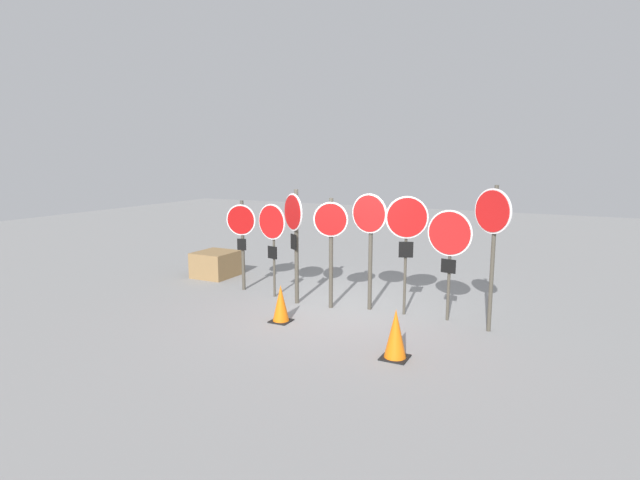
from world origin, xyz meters
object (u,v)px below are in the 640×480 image
at_px(stop_sign_1, 272,228).
at_px(stop_sign_4, 370,228).
at_px(storage_crate, 216,264).
at_px(traffic_cone_1, 281,304).
at_px(stop_sign_3, 331,234).
at_px(traffic_cone_0, 395,334).
at_px(stop_sign_2, 294,227).
at_px(stop_sign_6, 450,240).
at_px(stop_sign_7, 493,227).
at_px(stop_sign_0, 242,230).
at_px(stop_sign_5, 407,227).

distance_m(stop_sign_1, stop_sign_4, 2.16).
bearing_deg(storage_crate, traffic_cone_1, -34.55).
distance_m(stop_sign_3, traffic_cone_0, 2.89).
height_order(traffic_cone_1, storage_crate, traffic_cone_1).
bearing_deg(stop_sign_2, stop_sign_6, 39.27).
bearing_deg(traffic_cone_0, stop_sign_2, 146.79).
bearing_deg(stop_sign_4, stop_sign_2, -159.90).
bearing_deg(stop_sign_4, stop_sign_7, 4.36).
height_order(stop_sign_4, traffic_cone_0, stop_sign_4).
xyz_separation_m(stop_sign_4, stop_sign_6, (1.52, 0.02, -0.12)).
height_order(stop_sign_3, traffic_cone_1, stop_sign_3).
relative_size(stop_sign_0, stop_sign_7, 0.81).
relative_size(stop_sign_2, traffic_cone_1, 3.41).
bearing_deg(stop_sign_6, stop_sign_7, -10.10).
bearing_deg(stop_sign_0, traffic_cone_1, -50.06).
height_order(stop_sign_1, stop_sign_6, stop_sign_6).
xyz_separation_m(stop_sign_3, traffic_cone_1, (-0.45, -1.15, -1.15)).
distance_m(stop_sign_7, traffic_cone_1, 3.91).
height_order(stop_sign_2, stop_sign_3, stop_sign_2).
xyz_separation_m(stop_sign_0, stop_sign_1, (0.91, -0.17, 0.12)).
xyz_separation_m(stop_sign_6, storage_crate, (-5.96, 0.85, -1.18)).
height_order(stop_sign_6, storage_crate, stop_sign_6).
bearing_deg(stop_sign_4, stop_sign_5, 10.63).
distance_m(stop_sign_1, stop_sign_7, 4.44).
height_order(stop_sign_4, storage_crate, stop_sign_4).
bearing_deg(stop_sign_0, stop_sign_3, -20.26).
height_order(stop_sign_7, traffic_cone_1, stop_sign_7).
distance_m(stop_sign_1, traffic_cone_1, 2.01).
xyz_separation_m(stop_sign_1, stop_sign_3, (1.45, -0.17, 0.00)).
distance_m(stop_sign_5, storage_crate, 5.42).
bearing_deg(stop_sign_0, stop_sign_2, -25.36).
relative_size(traffic_cone_1, storage_crate, 0.71).
distance_m(stop_sign_3, traffic_cone_1, 1.69).
relative_size(stop_sign_5, stop_sign_6, 1.11).
relative_size(stop_sign_2, traffic_cone_0, 3.07).
distance_m(stop_sign_3, storage_crate, 4.07).
xyz_separation_m(stop_sign_3, storage_crate, (-3.73, 1.11, -1.18)).
bearing_deg(stop_sign_6, stop_sign_3, -164.61).
relative_size(stop_sign_3, stop_sign_7, 0.87).
bearing_deg(stop_sign_2, stop_sign_7, 34.30).
xyz_separation_m(stop_sign_0, stop_sign_4, (3.06, -0.11, 0.25)).
distance_m(stop_sign_2, stop_sign_6, 3.04).
relative_size(stop_sign_7, storage_crate, 2.60).
distance_m(stop_sign_2, stop_sign_7, 3.78).
bearing_deg(stop_sign_5, stop_sign_4, 158.44).
distance_m(stop_sign_0, stop_sign_4, 3.08).
bearing_deg(stop_sign_7, traffic_cone_1, -128.57).
xyz_separation_m(stop_sign_4, traffic_cone_1, (-1.16, -1.38, -1.28)).
height_order(stop_sign_0, stop_sign_3, stop_sign_3).
height_order(stop_sign_0, stop_sign_4, stop_sign_4).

